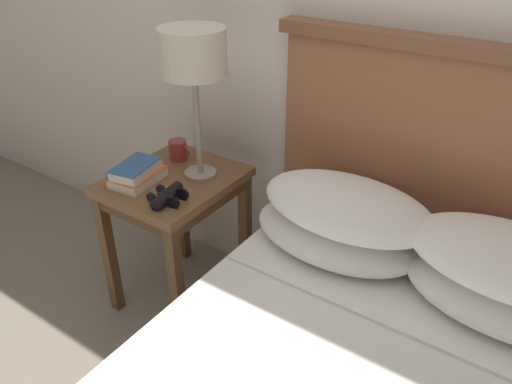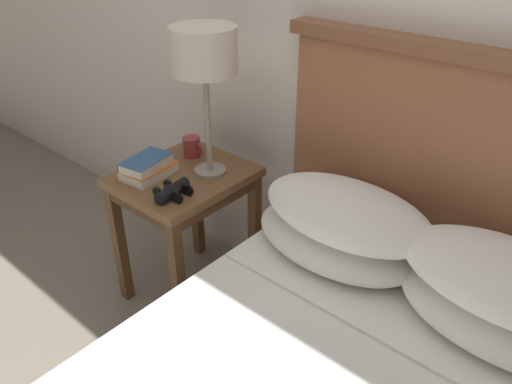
{
  "view_description": "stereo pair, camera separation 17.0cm",
  "coord_description": "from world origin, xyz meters",
  "px_view_note": "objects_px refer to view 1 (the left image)",
  "views": [
    {
      "loc": [
        0.7,
        -0.73,
        1.58
      ],
      "look_at": [
        -0.13,
        0.49,
        0.72
      ],
      "focal_mm": 35.0,
      "sensor_mm": 36.0,
      "label": 1
    },
    {
      "loc": [
        0.84,
        -0.63,
        1.58
      ],
      "look_at": [
        -0.13,
        0.49,
        0.72
      ],
      "focal_mm": 35.0,
      "sensor_mm": 36.0,
      "label": 2
    }
  ],
  "objects_px": {
    "coffee_mug": "(178,150)",
    "book_stacked_on_top": "(135,169)",
    "nightstand": "(175,198)",
    "binoculars_pair": "(167,196)",
    "table_lamp": "(193,57)",
    "book_on_nightstand": "(137,177)"
  },
  "relations": [
    {
      "from": "coffee_mug",
      "to": "book_stacked_on_top",
      "type": "bearing_deg",
      "value": -90.56
    },
    {
      "from": "nightstand",
      "to": "book_stacked_on_top",
      "type": "distance_m",
      "value": 0.21
    },
    {
      "from": "binoculars_pair",
      "to": "nightstand",
      "type": "bearing_deg",
      "value": 126.42
    },
    {
      "from": "nightstand",
      "to": "coffee_mug",
      "type": "xyz_separation_m",
      "value": [
        -0.09,
        0.14,
        0.14
      ]
    },
    {
      "from": "book_stacked_on_top",
      "to": "nightstand",
      "type": "bearing_deg",
      "value": 49.98
    },
    {
      "from": "table_lamp",
      "to": "binoculars_pair",
      "type": "relative_size",
      "value": 3.54
    },
    {
      "from": "table_lamp",
      "to": "book_on_nightstand",
      "type": "bearing_deg",
      "value": -132.55
    },
    {
      "from": "nightstand",
      "to": "coffee_mug",
      "type": "distance_m",
      "value": 0.21
    },
    {
      "from": "binoculars_pair",
      "to": "coffee_mug",
      "type": "height_order",
      "value": "coffee_mug"
    },
    {
      "from": "table_lamp",
      "to": "binoculars_pair",
      "type": "xyz_separation_m",
      "value": [
        0.03,
        -0.23,
        -0.46
      ]
    },
    {
      "from": "nightstand",
      "to": "book_stacked_on_top",
      "type": "xyz_separation_m",
      "value": [
        -0.09,
        -0.11,
        0.16
      ]
    },
    {
      "from": "nightstand",
      "to": "coffee_mug",
      "type": "bearing_deg",
      "value": 123.45
    },
    {
      "from": "book_stacked_on_top",
      "to": "coffee_mug",
      "type": "bearing_deg",
      "value": 89.44
    },
    {
      "from": "nightstand",
      "to": "table_lamp",
      "type": "xyz_separation_m",
      "value": [
        0.08,
        0.08,
        0.58
      ]
    },
    {
      "from": "binoculars_pair",
      "to": "book_on_nightstand",
      "type": "bearing_deg",
      "value": 168.03
    },
    {
      "from": "book_on_nightstand",
      "to": "coffee_mug",
      "type": "relative_size",
      "value": 2.18
    },
    {
      "from": "nightstand",
      "to": "book_on_nightstand",
      "type": "height_order",
      "value": "book_on_nightstand"
    },
    {
      "from": "binoculars_pair",
      "to": "coffee_mug",
      "type": "bearing_deg",
      "value": 125.02
    },
    {
      "from": "nightstand",
      "to": "binoculars_pair",
      "type": "xyz_separation_m",
      "value": [
        0.11,
        -0.15,
        0.12
      ]
    },
    {
      "from": "book_on_nightstand",
      "to": "binoculars_pair",
      "type": "distance_m",
      "value": 0.2
    },
    {
      "from": "book_on_nightstand",
      "to": "binoculars_pair",
      "type": "bearing_deg",
      "value": -11.97
    },
    {
      "from": "book_stacked_on_top",
      "to": "binoculars_pair",
      "type": "relative_size",
      "value": 1.31
    }
  ]
}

